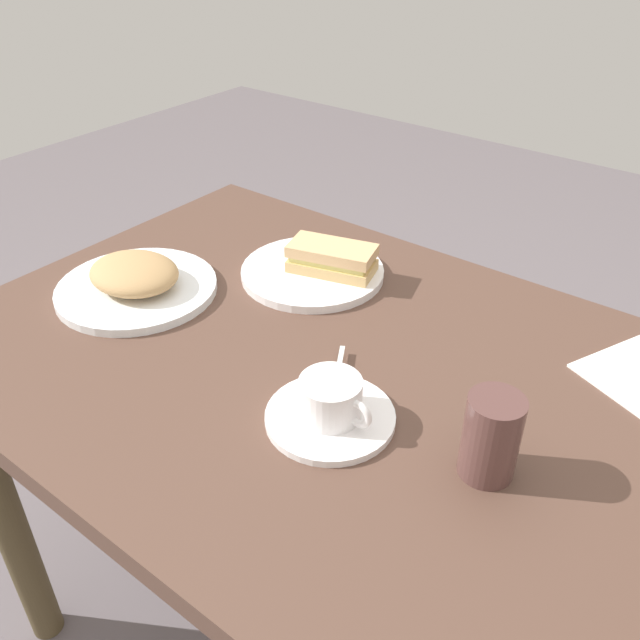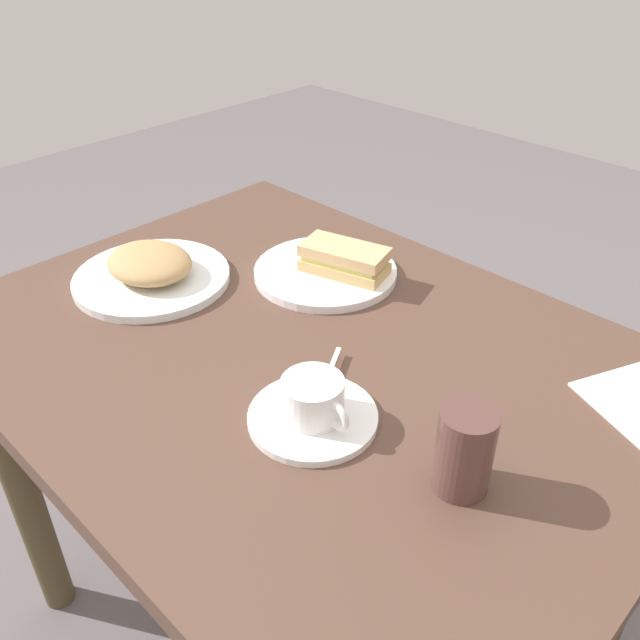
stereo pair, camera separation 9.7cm
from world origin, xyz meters
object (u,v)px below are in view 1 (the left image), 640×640
dining_table (306,410)px  coffee_saucer (330,417)px  side_plate (137,289)px  sandwich_front (332,258)px  coffee_cup (331,397)px  sandwich_plate (312,272)px  spoon (337,375)px  drinking_glass (491,437)px

dining_table → coffee_saucer: size_ratio=6.27×
dining_table → coffee_saucer: coffee_saucer is taller
side_plate → dining_table: bearing=-172.1°
sandwich_front → side_plate: (0.22, 0.23, -0.03)m
coffee_cup → sandwich_front: bearing=-53.4°
sandwich_plate → dining_table: bearing=125.2°
spoon → side_plate: 0.40m
spoon → side_plate: bearing=1.7°
coffee_cup → coffee_saucer: bearing=-4.3°
dining_table → coffee_cup: bearing=140.9°
coffee_cup → drinking_glass: size_ratio=0.98×
dining_table → spoon: 0.15m
sandwich_plate → side_plate: bearing=48.4°
sandwich_plate → coffee_saucer: 0.36m
sandwich_plate → drinking_glass: drinking_glass is taller
sandwich_plate → sandwich_front: (-0.03, -0.01, 0.03)m
sandwich_front → drinking_glass: (-0.40, 0.24, 0.02)m
sandwich_plate → coffee_saucer: sandwich_plate is taller
spoon → side_plate: spoon is taller
dining_table → side_plate: (0.31, 0.04, 0.12)m
sandwich_front → coffee_cup: (-0.21, 0.28, 0.00)m
dining_table → sandwich_plate: (0.12, -0.17, 0.12)m
coffee_saucer → coffee_cup: 0.03m
sandwich_front → side_plate: sandwich_front is taller
coffee_cup → spoon: size_ratio=1.12×
sandwich_front → coffee_cup: size_ratio=1.51×
coffee_saucer → spoon: bearing=-60.3°
sandwich_plate → sandwich_front: size_ratio=1.56×
spoon → side_plate: size_ratio=0.35×
sandwich_plate → spoon: (-0.20, 0.20, 0.01)m
coffee_saucer → drinking_glass: size_ratio=1.55×
sandwich_front → coffee_cup: coffee_cup is taller
sandwich_plate → side_plate: 0.29m
dining_table → drinking_glass: bearing=169.6°
sandwich_front → drinking_glass: drinking_glass is taller
sandwich_plate → sandwich_front: sandwich_front is taller
sandwich_front → coffee_cup: 0.35m
dining_table → drinking_glass: size_ratio=9.73×
sandwich_front → spoon: size_ratio=1.69×
sandwich_plate → spoon: size_ratio=2.63×
sandwich_plate → spoon: bearing=134.7°
sandwich_front → drinking_glass: bearing=148.7°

